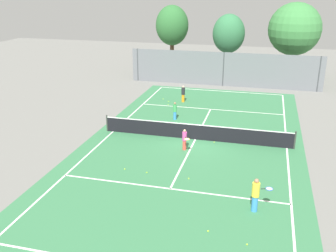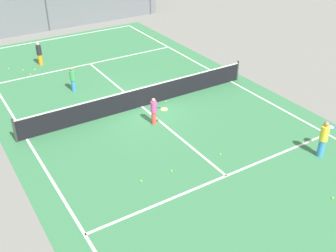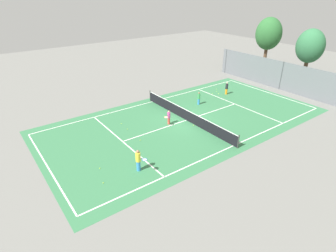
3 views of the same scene
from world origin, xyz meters
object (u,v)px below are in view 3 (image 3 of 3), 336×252
(tennis_ball_0, at_px, (217,89))
(tennis_ball_1, at_px, (127,129))
(player_3, at_px, (169,117))
(tennis_ball_5, at_px, (194,125))
(tennis_ball_9, at_px, (103,183))
(tennis_ball_4, at_px, (212,94))
(tennis_ball_3, at_px, (140,140))
(player_0, at_px, (199,98))
(player_2, at_px, (138,160))
(tennis_ball_6, at_px, (100,168))
(tennis_ball_2, at_px, (121,124))
(tennis_ball_8, at_px, (217,92))
(tennis_ball_7, at_px, (219,94))
(player_1, at_px, (227,88))

(tennis_ball_0, distance_m, tennis_ball_1, 13.55)
(player_3, distance_m, tennis_ball_5, 2.26)
(tennis_ball_1, bearing_deg, tennis_ball_9, -40.81)
(tennis_ball_4, bearing_deg, tennis_ball_3, -70.83)
(player_0, xyz_separation_m, tennis_ball_3, (2.78, -8.58, -0.63))
(player_2, bearing_deg, tennis_ball_6, -130.56)
(tennis_ball_2, xyz_separation_m, tennis_ball_5, (4.01, 4.83, 0.00))
(player_2, xyz_separation_m, tennis_ball_5, (-2.74, 7.11, -0.76))
(player_2, height_order, tennis_ball_5, player_2)
(player_3, relative_size, tennis_ball_4, 19.21)
(tennis_ball_2, bearing_deg, player_2, -18.64)
(player_3, xyz_separation_m, tennis_ball_8, (-3.34, 9.25, -0.63))
(player_0, height_order, tennis_ball_7, player_0)
(tennis_ball_0, distance_m, tennis_ball_4, 1.72)
(tennis_ball_3, xyz_separation_m, tennis_ball_6, (1.61, -4.08, 0.00))
(player_2, bearing_deg, tennis_ball_3, 147.46)
(player_1, bearing_deg, tennis_ball_8, -165.28)
(player_3, distance_m, tennis_ball_6, 8.00)
(tennis_ball_8, bearing_deg, player_3, -70.13)
(player_1, distance_m, tennis_ball_4, 1.65)
(tennis_ball_4, xyz_separation_m, tennis_ball_8, (-0.19, 0.86, 0.00))
(tennis_ball_1, bearing_deg, tennis_ball_3, -2.46)
(tennis_ball_2, bearing_deg, tennis_ball_8, 93.92)
(tennis_ball_0, bearing_deg, tennis_ball_3, -69.65)
(player_0, relative_size, tennis_ball_3, 19.54)
(tennis_ball_4, height_order, tennis_ball_6, same)
(tennis_ball_0, height_order, tennis_ball_7, same)
(player_1, bearing_deg, player_2, -66.88)
(tennis_ball_9, bearing_deg, tennis_ball_6, 163.44)
(tennis_ball_4, bearing_deg, player_1, 50.38)
(player_0, relative_size, tennis_ball_7, 19.54)
(player_0, distance_m, player_2, 12.29)
(tennis_ball_1, bearing_deg, player_1, 94.16)
(tennis_ball_2, height_order, tennis_ball_9, same)
(tennis_ball_1, xyz_separation_m, tennis_ball_3, (2.22, -0.10, 0.00))
(tennis_ball_0, xyz_separation_m, tennis_ball_1, (2.74, -13.27, 0.00))
(player_0, height_order, tennis_ball_5, player_0)
(tennis_ball_9, bearing_deg, player_0, 114.31)
(player_0, height_order, tennis_ball_2, player_0)
(tennis_ball_2, xyz_separation_m, tennis_ball_4, (-0.67, 11.68, 0.00))
(tennis_ball_6, bearing_deg, player_2, 49.44)
(player_3, xyz_separation_m, tennis_ball_0, (-3.99, 9.89, -0.63))
(tennis_ball_4, xyz_separation_m, tennis_ball_7, (0.42, 0.55, 0.00))
(tennis_ball_2, distance_m, tennis_ball_9, 8.10)
(tennis_ball_9, bearing_deg, player_1, 109.74)
(tennis_ball_5, bearing_deg, tennis_ball_2, -129.70)
(player_0, height_order, tennis_ball_6, player_0)
(tennis_ball_8, bearing_deg, tennis_ball_3, -71.27)
(player_1, height_order, tennis_ball_6, player_1)
(tennis_ball_4, distance_m, tennis_ball_5, 8.30)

